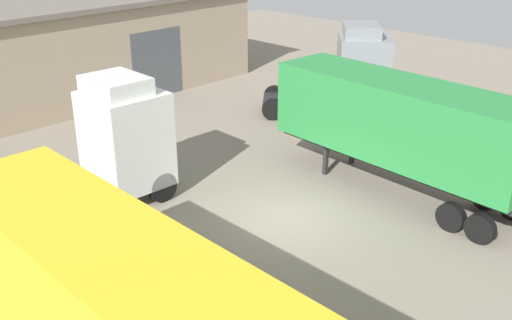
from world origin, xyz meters
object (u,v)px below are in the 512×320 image
tractor_unit_grey (354,73)px  traffic_cone (220,257)px  container_trailer_teal (123,317)px  container_trailer_green (400,123)px  tractor_unit_white (114,145)px

tractor_unit_grey → traffic_cone: bearing=-110.0°
tractor_unit_grey → traffic_cone: size_ratio=11.24×
container_trailer_teal → tractor_unit_grey: 20.65m
container_trailer_teal → container_trailer_green: bearing=-79.2°
tractor_unit_white → tractor_unit_grey: (13.42, -0.28, 0.00)m
container_trailer_teal → traffic_cone: container_trailer_teal is taller
tractor_unit_white → tractor_unit_grey: 13.42m
tractor_unit_grey → traffic_cone: (-13.73, -5.33, -1.84)m
container_trailer_green → container_trailer_teal: size_ratio=0.95×
traffic_cone → tractor_unit_white: bearing=86.8°
container_trailer_teal → tractor_unit_grey: size_ratio=1.65×
tractor_unit_white → tractor_unit_grey: size_ratio=1.04×
traffic_cone → tractor_unit_grey: bearing=21.2°
tractor_unit_white → container_trailer_teal: tractor_unit_white is taller
container_trailer_teal → traffic_cone: size_ratio=18.54×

